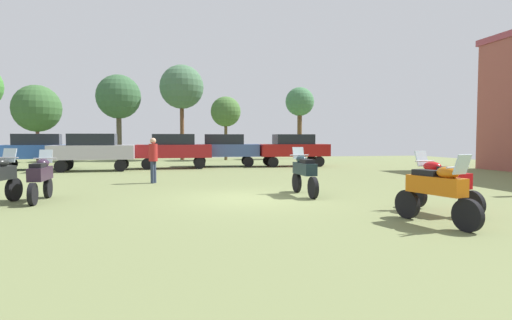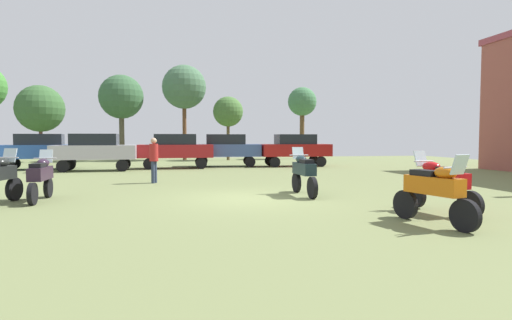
% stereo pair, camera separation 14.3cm
% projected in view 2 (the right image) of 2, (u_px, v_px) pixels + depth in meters
% --- Properties ---
extents(ground_plane, '(44.00, 52.00, 0.02)m').
position_uv_depth(ground_plane, '(252.00, 199.00, 12.11)').
color(ground_plane, olive).
extents(motorcycle_1, '(0.77, 2.07, 1.47)m').
position_uv_depth(motorcycle_1, '(434.00, 190.00, 8.37)').
color(motorcycle_1, black).
rests_on(motorcycle_1, ground).
extents(motorcycle_2, '(0.77, 2.17, 1.46)m').
position_uv_depth(motorcycle_2, '(440.00, 183.00, 9.78)').
color(motorcycle_2, black).
rests_on(motorcycle_2, ground).
extents(motorcycle_3, '(0.62, 2.14, 1.48)m').
position_uv_depth(motorcycle_3, '(304.00, 172.00, 12.78)').
color(motorcycle_3, black).
rests_on(motorcycle_3, ground).
extents(motorcycle_9, '(0.62, 2.06, 1.44)m').
position_uv_depth(motorcycle_9, '(41.00, 176.00, 11.61)').
color(motorcycle_9, black).
rests_on(motorcycle_9, ground).
extents(car_1, '(4.36, 1.95, 2.00)m').
position_uv_depth(car_1, '(95.00, 149.00, 22.28)').
color(car_1, black).
rests_on(car_1, ground).
extents(car_2, '(4.32, 1.85, 2.00)m').
position_uv_depth(car_2, '(176.00, 148.00, 24.18)').
color(car_2, black).
rests_on(car_2, ground).
extents(car_3, '(4.31, 1.82, 2.00)m').
position_uv_depth(car_3, '(295.00, 148.00, 25.93)').
color(car_3, black).
rests_on(car_3, ground).
extents(car_5, '(4.52, 2.42, 2.00)m').
position_uv_depth(car_5, '(40.00, 149.00, 23.26)').
color(car_5, black).
rests_on(car_5, ground).
extents(car_6, '(4.43, 2.15, 2.00)m').
position_uv_depth(car_6, '(226.00, 148.00, 25.77)').
color(car_6, black).
rests_on(car_6, ground).
extents(person_2, '(0.45, 0.45, 1.78)m').
position_uv_depth(person_2, '(154.00, 157.00, 16.24)').
color(person_2, '#2B364D').
rests_on(person_2, ground).
extents(tree_1, '(2.41, 2.41, 5.08)m').
position_uv_depth(tree_1, '(228.00, 112.00, 33.05)').
color(tree_1, brown).
rests_on(tree_1, ground).
extents(tree_2, '(3.41, 3.41, 5.63)m').
position_uv_depth(tree_2, '(40.00, 109.00, 30.21)').
color(tree_2, brown).
rests_on(tree_2, ground).
extents(tree_3, '(3.53, 3.53, 7.66)m').
position_uv_depth(tree_3, '(184.00, 87.00, 33.37)').
color(tree_3, brown).
rests_on(tree_3, ground).
extents(tree_4, '(3.42, 3.42, 6.70)m').
position_uv_depth(tree_4, '(121.00, 97.00, 32.28)').
color(tree_4, '#4C4635').
rests_on(tree_4, ground).
extents(tree_5, '(2.43, 2.43, 6.09)m').
position_uv_depth(tree_5, '(302.00, 103.00, 35.13)').
color(tree_5, brown).
rests_on(tree_5, ground).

